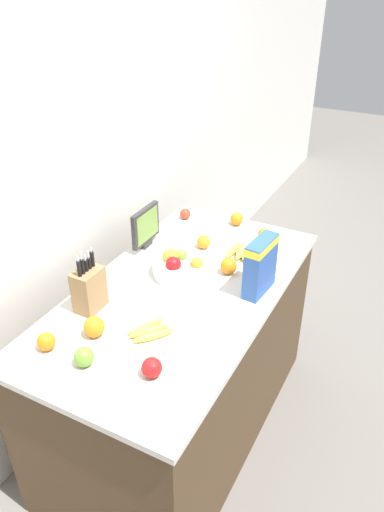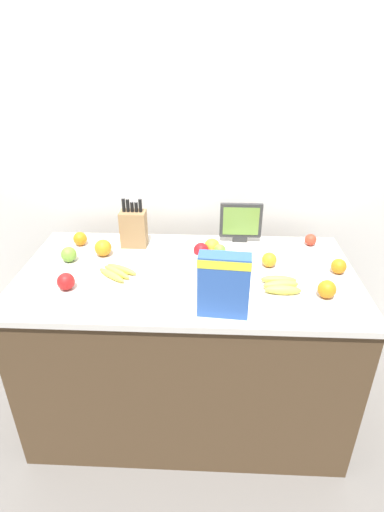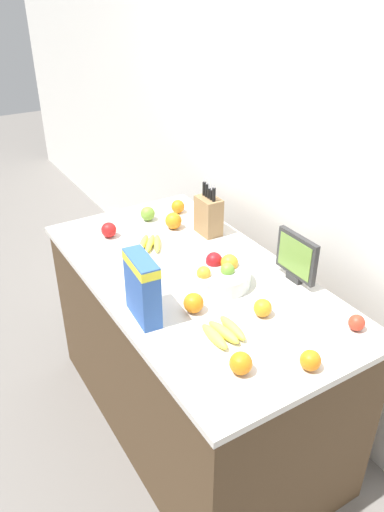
# 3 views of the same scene
# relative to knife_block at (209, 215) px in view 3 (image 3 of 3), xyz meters

# --- Properties ---
(ground_plane) EXTENTS (14.00, 14.00, 0.00)m
(ground_plane) POSITION_rel_knife_block_xyz_m (0.31, -0.28, -1.02)
(ground_plane) COLOR slate
(wall_back) EXTENTS (9.00, 0.06, 2.60)m
(wall_back) POSITION_rel_knife_block_xyz_m (0.31, 0.36, 0.28)
(wall_back) COLOR silver
(wall_back) RESTS_ON ground_plane
(counter) EXTENTS (1.63, 0.86, 0.91)m
(counter) POSITION_rel_knife_block_xyz_m (0.31, -0.28, -0.56)
(counter) COLOR #4C3823
(counter) RESTS_ON ground_plane
(knife_block) EXTENTS (0.14, 0.09, 0.30)m
(knife_block) POSITION_rel_knife_block_xyz_m (0.00, 0.00, 0.00)
(knife_block) COLOR #937047
(knife_block) RESTS_ON counter
(small_monitor) EXTENTS (0.23, 0.03, 0.22)m
(small_monitor) POSITION_rel_knife_block_xyz_m (0.58, 0.07, 0.02)
(small_monitor) COLOR #2D2D2D
(small_monitor) RESTS_ON counter
(cereal_box) EXTENTS (0.21, 0.10, 0.27)m
(cereal_box) POSITION_rel_knife_block_xyz_m (0.47, -0.61, 0.04)
(cereal_box) COLOR #2D56A8
(cereal_box) RESTS_ON counter
(fruit_bowl) EXTENTS (0.27, 0.27, 0.13)m
(fruit_bowl) POSITION_rel_knife_block_xyz_m (0.42, -0.22, -0.06)
(fruit_bowl) COLOR silver
(fruit_bowl) RESTS_ON counter
(banana_bunch_left) EXTENTS (0.20, 0.18, 0.03)m
(banana_bunch_left) POSITION_rel_knife_block_xyz_m (-0.03, -0.32, -0.09)
(banana_bunch_left) COLOR yellow
(banana_bunch_left) RESTS_ON counter
(banana_bunch_right) EXTENTS (0.17, 0.13, 0.04)m
(banana_bunch_right) POSITION_rel_knife_block_xyz_m (0.74, -0.41, -0.08)
(banana_bunch_right) COLOR yellow
(banana_bunch_right) RESTS_ON counter
(apple_leftmost) EXTENTS (0.08, 0.08, 0.08)m
(apple_leftmost) POSITION_rel_knife_block_xyz_m (-0.30, -0.20, -0.06)
(apple_leftmost) COLOR #6B9E33
(apple_leftmost) RESTS_ON counter
(apple_rightmost) EXTENTS (0.06, 0.06, 0.06)m
(apple_rightmost) POSITION_rel_knife_block_xyz_m (0.96, 0.05, -0.07)
(apple_rightmost) COLOR red
(apple_rightmost) RESTS_ON counter
(apple_by_knife_block) EXTENTS (0.08, 0.08, 0.08)m
(apple_by_knife_block) POSITION_rel_knife_block_xyz_m (-0.23, -0.46, -0.06)
(apple_by_knife_block) COLOR red
(apple_by_knife_block) RESTS_ON counter
(orange_front_right) EXTENTS (0.07, 0.07, 0.07)m
(orange_front_right) POSITION_rel_knife_block_xyz_m (1.03, -0.25, -0.07)
(orange_front_right) COLOR orange
(orange_front_right) RESTS_ON counter
(orange_front_left) EXTENTS (0.07, 0.07, 0.07)m
(orange_front_left) POSITION_rel_knife_block_xyz_m (-0.30, -0.01, -0.07)
(orange_front_left) COLOR orange
(orange_front_left) RESTS_ON counter
(orange_mid_left) EXTENTS (0.08, 0.08, 0.08)m
(orange_mid_left) POSITION_rel_knife_block_xyz_m (0.54, -0.42, -0.06)
(orange_mid_left) COLOR orange
(orange_mid_left) RESTS_ON counter
(orange_front_center) EXTENTS (0.09, 0.09, 0.09)m
(orange_front_center) POSITION_rel_knife_block_xyz_m (-0.14, -0.13, -0.06)
(orange_front_center) COLOR orange
(orange_front_center) RESTS_ON counter
(orange_near_bowl) EXTENTS (0.08, 0.08, 0.08)m
(orange_near_bowl) POSITION_rel_knife_block_xyz_m (0.92, -0.47, -0.06)
(orange_near_bowl) COLOR orange
(orange_near_bowl) RESTS_ON counter
(orange_by_cereal) EXTENTS (0.07, 0.07, 0.07)m
(orange_by_cereal) POSITION_rel_knife_block_xyz_m (0.71, -0.20, -0.07)
(orange_by_cereal) COLOR orange
(orange_by_cereal) RESTS_ON counter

